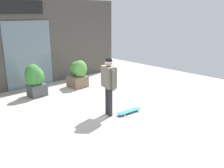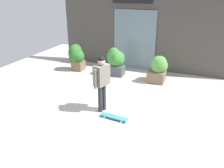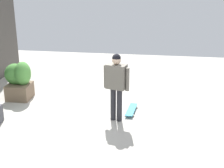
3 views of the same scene
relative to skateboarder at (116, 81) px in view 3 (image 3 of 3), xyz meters
name	(u,v)px [view 3 (image 3 of 3)]	position (x,y,z in m)	size (l,w,h in m)	color
ground_plane	(85,115)	(0.17, 0.81, -1.01)	(12.00, 12.00, 0.00)	#B2ADA3
skateboarder	(116,81)	(0.00, 0.00, 0.00)	(0.37, 0.62, 1.65)	#28282D
skateboard	(131,110)	(0.51, -0.32, -0.95)	(0.82, 0.29, 0.08)	teal
planter_box_left	(19,78)	(1.04, 2.85, -0.44)	(0.70, 0.74, 1.05)	brown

